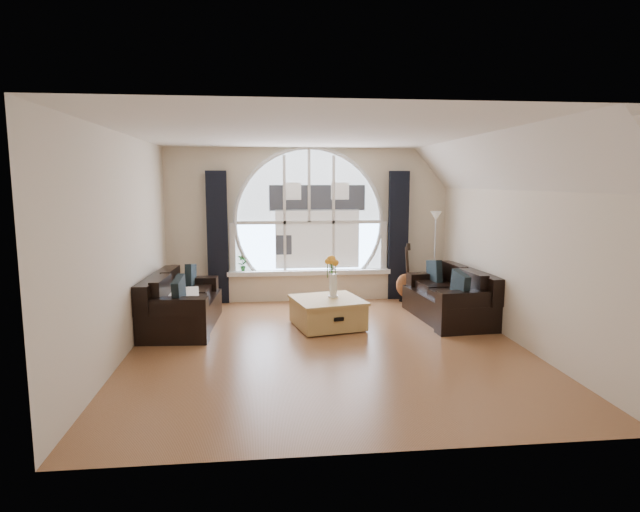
{
  "coord_description": "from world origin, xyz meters",
  "views": [
    {
      "loc": [
        -0.8,
        -6.54,
        2.12
      ],
      "look_at": [
        0.0,
        0.9,
        1.05
      ],
      "focal_mm": 29.46,
      "sensor_mm": 36.0,
      "label": 1
    }
  ],
  "objects_px": {
    "sofa_right": "(449,294)",
    "potted_plant": "(243,263)",
    "coffee_chest": "(328,311)",
    "sofa_left": "(182,301)",
    "guitar": "(406,273)",
    "vase_flowers": "(333,271)",
    "floor_lamp": "(435,257)"
  },
  "relations": [
    {
      "from": "sofa_right",
      "to": "potted_plant",
      "type": "relative_size",
      "value": 5.74
    },
    {
      "from": "coffee_chest",
      "to": "potted_plant",
      "type": "bearing_deg",
      "value": 113.26
    },
    {
      "from": "sofa_left",
      "to": "guitar",
      "type": "relative_size",
      "value": 1.67
    },
    {
      "from": "sofa_right",
      "to": "potted_plant",
      "type": "xyz_separation_m",
      "value": [
        -3.2,
        1.54,
        0.3
      ]
    },
    {
      "from": "coffee_chest",
      "to": "guitar",
      "type": "xyz_separation_m",
      "value": [
        1.57,
        1.43,
        0.3
      ]
    },
    {
      "from": "vase_flowers",
      "to": "potted_plant",
      "type": "height_order",
      "value": "vase_flowers"
    },
    {
      "from": "sofa_right",
      "to": "coffee_chest",
      "type": "bearing_deg",
      "value": -177.77
    },
    {
      "from": "vase_flowers",
      "to": "potted_plant",
      "type": "xyz_separation_m",
      "value": [
        -1.38,
        1.7,
        -0.11
      ]
    },
    {
      "from": "coffee_chest",
      "to": "potted_plant",
      "type": "height_order",
      "value": "potted_plant"
    },
    {
      "from": "floor_lamp",
      "to": "guitar",
      "type": "distance_m",
      "value": 0.59
    },
    {
      "from": "vase_flowers",
      "to": "guitar",
      "type": "xyz_separation_m",
      "value": [
        1.47,
        1.35,
        -0.28
      ]
    },
    {
      "from": "sofa_left",
      "to": "vase_flowers",
      "type": "height_order",
      "value": "vase_flowers"
    },
    {
      "from": "sofa_left",
      "to": "sofa_right",
      "type": "bearing_deg",
      "value": 3.9
    },
    {
      "from": "coffee_chest",
      "to": "floor_lamp",
      "type": "bearing_deg",
      "value": 22.55
    },
    {
      "from": "floor_lamp",
      "to": "coffee_chest",
      "type": "bearing_deg",
      "value": -144.77
    },
    {
      "from": "guitar",
      "to": "potted_plant",
      "type": "bearing_deg",
      "value": 168.2
    },
    {
      "from": "vase_flowers",
      "to": "guitar",
      "type": "height_order",
      "value": "vase_flowers"
    },
    {
      "from": "sofa_right",
      "to": "guitar",
      "type": "bearing_deg",
      "value": 101.36
    },
    {
      "from": "coffee_chest",
      "to": "guitar",
      "type": "distance_m",
      "value": 2.14
    },
    {
      "from": "sofa_right",
      "to": "vase_flowers",
      "type": "bearing_deg",
      "value": -179.95
    },
    {
      "from": "sofa_left",
      "to": "potted_plant",
      "type": "xyz_separation_m",
      "value": [
        0.81,
        1.57,
        0.3
      ]
    },
    {
      "from": "coffee_chest",
      "to": "vase_flowers",
      "type": "distance_m",
      "value": 0.59
    },
    {
      "from": "coffee_chest",
      "to": "floor_lamp",
      "type": "relative_size",
      "value": 0.59
    },
    {
      "from": "floor_lamp",
      "to": "guitar",
      "type": "height_order",
      "value": "floor_lamp"
    },
    {
      "from": "sofa_right",
      "to": "floor_lamp",
      "type": "relative_size",
      "value": 1.09
    },
    {
      "from": "guitar",
      "to": "sofa_left",
      "type": "bearing_deg",
      "value": -166.42
    },
    {
      "from": "coffee_chest",
      "to": "sofa_left",
      "type": "bearing_deg",
      "value": 161.74
    },
    {
      "from": "potted_plant",
      "to": "coffee_chest",
      "type": "bearing_deg",
      "value": -54.05
    },
    {
      "from": "vase_flowers",
      "to": "potted_plant",
      "type": "distance_m",
      "value": 2.19
    },
    {
      "from": "coffee_chest",
      "to": "guitar",
      "type": "relative_size",
      "value": 0.89
    },
    {
      "from": "coffee_chest",
      "to": "potted_plant",
      "type": "distance_m",
      "value": 2.24
    },
    {
      "from": "sofa_left",
      "to": "floor_lamp",
      "type": "xyz_separation_m",
      "value": [
        4.19,
        1.27,
        0.4
      ]
    }
  ]
}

